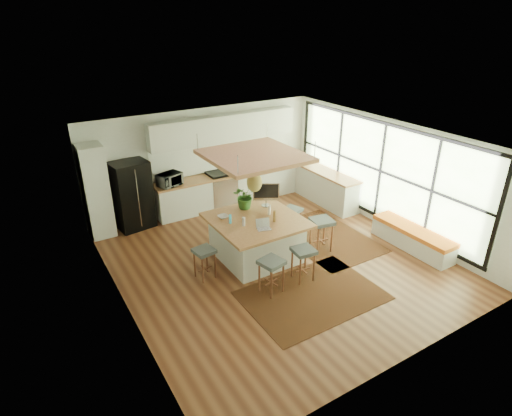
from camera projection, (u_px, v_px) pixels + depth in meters
floor at (276, 259)px, 9.26m from camera, size 7.00×7.00×0.00m
ceiling at (278, 140)px, 8.12m from camera, size 7.00×7.00×0.00m
wall_back at (205, 158)px, 11.40m from camera, size 6.50×0.00×6.50m
wall_front at (415, 290)px, 5.98m from camera, size 6.50×0.00×6.50m
wall_left at (118, 245)px, 7.15m from camera, size 0.00×7.00×7.00m
wall_right at (388, 175)px, 10.22m from camera, size 0.00×7.00×7.00m
window_wall at (387, 173)px, 10.19m from camera, size 0.10×6.20×2.60m
pantry at (96, 192)px, 9.85m from camera, size 0.55×0.60×2.25m
back_counter_base at (229, 189)px, 11.79m from camera, size 4.20×0.60×0.88m
back_counter_top at (229, 174)px, 11.60m from camera, size 4.24×0.64×0.05m
backsplash at (223, 155)px, 11.64m from camera, size 4.20×0.02×0.80m
upper_cabinets at (225, 128)px, 11.18m from camera, size 4.20×0.34×0.70m
range at (221, 189)px, 11.65m from camera, size 0.76×0.62×1.00m
right_counter_base at (322, 186)px, 12.00m from camera, size 0.60×2.50×0.88m
right_counter_top at (323, 171)px, 11.81m from camera, size 0.64×2.54×0.05m
window_bench at (412, 238)px, 9.62m from camera, size 0.52×2.00×0.50m
ceiling_panel at (254, 169)px, 8.56m from camera, size 1.86×1.86×0.80m
rug_near at (312, 295)px, 8.08m from camera, size 2.60×1.80×0.01m
rug_right at (325, 238)px, 10.15m from camera, size 1.80×2.60×0.01m
fridge at (132, 193)px, 10.31m from camera, size 0.94×0.78×1.71m
island at (256, 238)px, 9.18m from camera, size 1.85×1.85×0.93m
stool_near_left at (271, 276)px, 8.04m from camera, size 0.50×0.50×0.71m
stool_near_right at (303, 264)px, 8.44m from camera, size 0.46×0.46×0.70m
stool_right_front at (321, 236)px, 9.49m from camera, size 0.53×0.53×0.77m
stool_right_back at (292, 220)px, 10.21m from camera, size 0.50×0.50×0.67m
stool_left_side at (205, 262)px, 8.50m from camera, size 0.44×0.44×0.66m
laptop at (264, 224)px, 8.51m from camera, size 0.35×0.37×0.21m
monitor at (266, 195)px, 9.49m from camera, size 0.64×0.49×0.56m
microwave at (170, 178)px, 10.65m from camera, size 0.66×0.49×0.40m
island_plant at (244, 198)px, 9.40m from camera, size 0.78×0.79×0.46m
island_bowl at (223, 217)px, 9.02m from camera, size 0.24×0.24×0.05m
island_bottle_0 at (231, 219)px, 8.76m from camera, size 0.07×0.07×0.19m
island_bottle_1 at (244, 222)px, 8.64m from camera, size 0.07×0.07×0.19m
island_bottle_2 at (274, 218)px, 8.83m from camera, size 0.07×0.07×0.19m
island_bottle_3 at (269, 210)px, 9.15m from camera, size 0.07×0.07×0.19m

